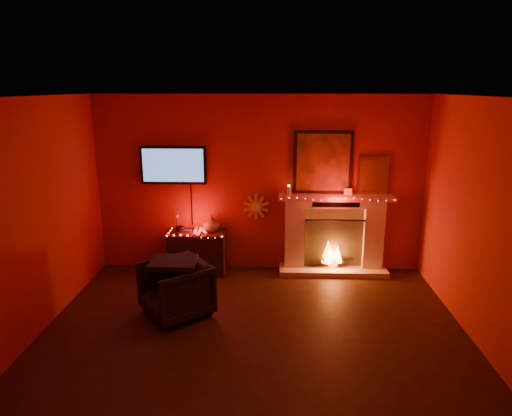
# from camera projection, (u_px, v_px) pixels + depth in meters

# --- Properties ---
(room) EXTENTS (5.00, 5.00, 5.00)m
(room) POSITION_uv_depth(u_px,v_px,m) (252.00, 237.00, 4.55)
(room) COLOR black
(room) RESTS_ON ground
(floor) EXTENTS (5.00, 5.00, 0.00)m
(floor) POSITION_uv_depth(u_px,v_px,m) (252.00, 356.00, 4.90)
(floor) COLOR black
(floor) RESTS_ON ground
(fireplace) EXTENTS (1.72, 0.40, 2.18)m
(fireplace) POSITION_uv_depth(u_px,v_px,m) (333.00, 227.00, 6.97)
(fireplace) COLOR beige
(fireplace) RESTS_ON floor
(tv) EXTENTS (1.00, 0.07, 1.24)m
(tv) POSITION_uv_depth(u_px,v_px,m) (173.00, 165.00, 6.89)
(tv) COLOR black
(tv) RESTS_ON room
(sunburst_clock) EXTENTS (0.40, 0.03, 0.40)m
(sunburst_clock) POSITION_uv_depth(u_px,v_px,m) (256.00, 207.00, 7.04)
(sunburst_clock) COLOR gold
(sunburst_clock) RESTS_ON room
(console_table) EXTENTS (0.86, 0.51, 0.91)m
(console_table) POSITION_uv_depth(u_px,v_px,m) (198.00, 250.00, 7.02)
(console_table) COLOR black
(console_table) RESTS_ON floor
(armchair) EXTENTS (1.06, 1.05, 0.70)m
(armchair) POSITION_uv_depth(u_px,v_px,m) (176.00, 289.00, 5.69)
(armchair) COLOR black
(armchair) RESTS_ON floor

